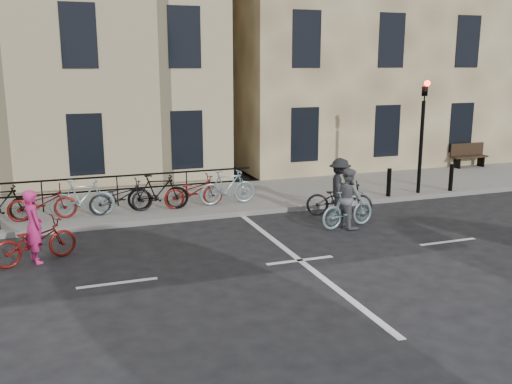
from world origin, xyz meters
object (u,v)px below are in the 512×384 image
object	(u,v)px
cyclist_pink	(34,237)
cyclist_dark	(339,193)
bench	(468,154)
traffic_light	(423,123)
cyclist_grey	(348,204)

from	to	relation	value
cyclist_pink	cyclist_dark	size ratio (longest dim) A/B	0.98
bench	cyclist_dark	xyz separation A→B (m)	(-8.36, -4.58, -0.01)
traffic_light	cyclist_dark	bearing A→B (deg)	-161.47
bench	cyclist_pink	world-z (taller)	cyclist_pink
traffic_light	cyclist_dark	distance (m)	4.16
traffic_light	bench	xyz separation A→B (m)	(4.80, 3.39, -1.78)
cyclist_pink	cyclist_grey	size ratio (longest dim) A/B	1.13
traffic_light	cyclist_grey	world-z (taller)	traffic_light
cyclist_grey	traffic_light	bearing A→B (deg)	-69.31
traffic_light	cyclist_dark	world-z (taller)	traffic_light
bench	cyclist_pink	xyz separation A→B (m)	(-16.55, -5.84, -0.10)
bench	traffic_light	bearing A→B (deg)	-144.75
bench	cyclist_grey	xyz separation A→B (m)	(-8.71, -5.73, -0.02)
bench	cyclist_grey	bearing A→B (deg)	-146.65
traffic_light	cyclist_dark	size ratio (longest dim) A/B	1.95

